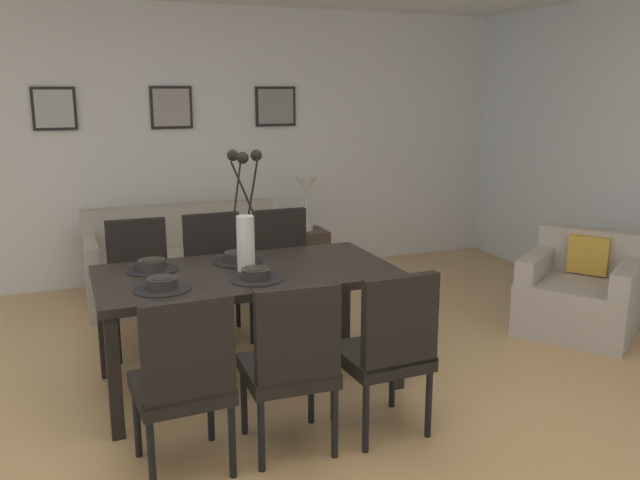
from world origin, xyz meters
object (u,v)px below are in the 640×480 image
object	(u,v)px
bowl_near_left	(162,282)
centerpiece_vase	(245,225)
dining_chair_mid_right	(284,264)
dining_table	(247,282)
side_table	(307,257)
dining_chair_far_left	(292,360)
framed_picture_center	(171,107)
bowl_near_right	(152,264)
dining_chair_near_left	(184,377)
framed_picture_left	(54,109)
dining_chair_near_right	(140,278)
framed_picture_right	(276,106)
armchair	(580,294)
dining_chair_far_right	(216,270)
bowl_far_right	(237,256)
sofa	(188,267)
dining_chair_mid_left	(388,346)
table_lamp	(306,191)
bowl_far_left	(256,273)

from	to	relation	value
bowl_near_left	centerpiece_vase	bearing A→B (deg)	21.67
dining_chair_mid_right	dining_table	bearing A→B (deg)	-121.38
bowl_near_left	side_table	world-z (taller)	bowl_near_left
dining_chair_far_left	side_table	distance (m)	3.07
dining_chair_mid_right	framed_picture_center	size ratio (longest dim) A/B	2.34
dining_chair_far_left	bowl_near_right	xyz separation A→B (m)	(-0.52, 1.11, 0.27)
dining_chair_near_left	side_table	xyz separation A→B (m)	(1.67, 2.84, -0.25)
framed_picture_left	dining_chair_near_right	bearing A→B (deg)	-74.41
dining_chair_near_right	dining_chair_far_left	size ratio (longest dim) A/B	1.00
side_table	framed_picture_right	bearing A→B (deg)	98.43
dining_chair_far_left	framed_picture_center	xyz separation A→B (m)	(0.02, 3.46, 1.15)
framed_picture_center	centerpiece_vase	bearing A→B (deg)	-89.98
side_table	armchair	xyz separation A→B (m)	(1.52, -1.96, 0.03)
bowl_near_left	armchair	size ratio (longest dim) A/B	0.15
dining_table	dining_chair_far_right	distance (m)	0.90
framed_picture_left	dining_chair_near_left	bearing A→B (deg)	-82.31
dining_chair_near_left	armchair	bearing A→B (deg)	15.49
bowl_far_right	sofa	distance (m)	1.76
bowl_near_right	framed_picture_left	distance (m)	2.55
dining_chair_mid_right	framed_picture_right	size ratio (longest dim) A/B	2.24
dining_table	framed_picture_right	bearing A→B (deg)	68.22
dining_chair_far_right	bowl_near_right	distance (m)	0.91
dining_chair_mid_right	centerpiece_vase	size ratio (longest dim) A/B	1.25
framed_picture_left	dining_chair_mid_left	bearing A→B (deg)	-66.08
centerpiece_vase	framed_picture_center	world-z (taller)	framed_picture_center
dining_chair_mid_right	bowl_near_left	world-z (taller)	dining_chair_mid_right
dining_chair_near_right	bowl_far_right	world-z (taller)	dining_chair_near_right
framed_picture_right	centerpiece_vase	bearing A→B (deg)	-111.77
dining_chair_mid_right	side_table	world-z (taller)	dining_chair_mid_right
framed_picture_center	sofa	bearing A→B (deg)	-92.21
centerpiece_vase	bowl_far_right	distance (m)	0.32
sofa	table_lamp	bearing A→B (deg)	1.96
dining_chair_far_right	dining_chair_mid_left	bearing A→B (deg)	-74.18
dining_table	dining_chair_near_left	distance (m)	1.07
centerpiece_vase	dining_chair_far_left	bearing A→B (deg)	-91.28
dining_chair_near_left	armchair	distance (m)	3.32
table_lamp	framed_picture_center	xyz separation A→B (m)	(-1.11, 0.62, 0.77)
dining_chair_far_right	framed_picture_center	world-z (taller)	framed_picture_center
dining_chair_far_left	bowl_near_right	distance (m)	1.26
framed_picture_center	dining_chair_near_right	bearing A→B (deg)	-108.09
dining_chair_far_left	framed_picture_center	size ratio (longest dim) A/B	2.34
centerpiece_vase	framed_picture_right	world-z (taller)	framed_picture_right
dining_chair_far_left	bowl_near_right	size ratio (longest dim) A/B	5.41
bowl_far_right	dining_chair_far_right	bearing A→B (deg)	89.48
bowl_near_left	bowl_far_left	distance (m)	0.54
dining_chair_near_right	bowl_near_left	world-z (taller)	dining_chair_near_right
dining_chair_near_left	dining_chair_mid_right	xyz separation A→B (m)	(1.09, 1.77, 0.00)
bowl_far_left	framed_picture_left	distance (m)	3.08
dining_table	centerpiece_vase	world-z (taller)	centerpiece_vase
dining_chair_near_left	table_lamp	distance (m)	3.32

